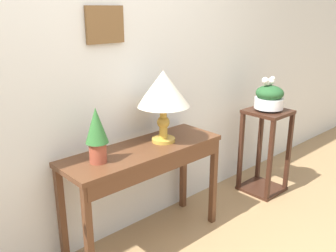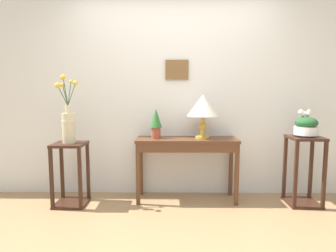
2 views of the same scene
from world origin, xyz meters
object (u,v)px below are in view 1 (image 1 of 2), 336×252
object	(u,v)px
console_table	(146,163)
potted_plant_on_console	(97,132)
table_lamp	(163,91)
planter_bowl_wide_right	(269,97)
pedestal_stand_right	(265,151)

from	to	relation	value
console_table	potted_plant_on_console	size ratio (longest dim) A/B	3.37
table_lamp	planter_bowl_wide_right	size ratio (longest dim) A/B	1.68
console_table	planter_bowl_wide_right	distance (m)	1.39
table_lamp	potted_plant_on_console	xyz separation A→B (m)	(-0.56, -0.00, -0.18)
planter_bowl_wide_right	potted_plant_on_console	bearing A→B (deg)	175.77
console_table	potted_plant_on_console	xyz separation A→B (m)	(-0.37, 0.02, 0.31)
console_table	pedestal_stand_right	size ratio (longest dim) A/B	1.50
potted_plant_on_console	pedestal_stand_right	distance (m)	1.82
planter_bowl_wide_right	console_table	bearing A→B (deg)	175.52
potted_plant_on_console	pedestal_stand_right	world-z (taller)	potted_plant_on_console
table_lamp	planter_bowl_wide_right	distance (m)	1.19
pedestal_stand_right	table_lamp	bearing A→B (deg)	173.63
potted_plant_on_console	planter_bowl_wide_right	size ratio (longest dim) A/B	1.15
potted_plant_on_console	pedestal_stand_right	size ratio (longest dim) A/B	0.44
console_table	planter_bowl_wide_right	world-z (taller)	planter_bowl_wide_right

